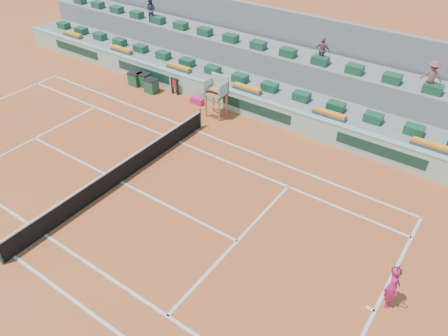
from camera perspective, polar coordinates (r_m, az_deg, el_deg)
The scene contains 20 objects.
ground at distance 20.50m, azimuth -13.29°, elevation -1.80°, with size 90.00×90.00×0.00m, color #AD4921.
seating_tier_lower at distance 27.10m, azimuth 3.16°, elevation 10.75°, with size 36.00×4.00×1.20m, color gray.
seating_tier_upper at distance 28.06m, azimuth 5.02°, elevation 13.18°, with size 36.00×2.40×2.60m, color gray.
stadium_back_wall at distance 29.02m, azimuth 6.82°, elevation 15.79°, with size 36.00×0.40×4.40m, color gray.
player_bag at distance 26.21m, azimuth -3.52°, elevation 8.76°, with size 0.83×0.37×0.37m, color #D31B66.
spectator_left at distance 31.81m, azimuth -9.57°, elevation 19.72°, with size 0.78×0.61×1.60m, color #454551.
spectator_mid at distance 25.35m, azimuth 12.74°, elevation 14.74°, with size 0.84×0.35×1.43m, color #7C5264.
spectator_right at distance 23.84m, azimuth 25.53°, elevation 10.79°, with size 1.01×0.58×1.57m, color #93494F.
court_lines at distance 20.49m, azimuth -13.29°, elevation -1.78°, with size 23.89×11.09×0.01m.
tennis_net at distance 20.18m, azimuth -13.49°, elevation -0.62°, with size 0.10×11.97×1.10m.
advertising_hoarding at distance 25.43m, azimuth 0.49°, elevation 9.05°, with size 36.00×0.34×1.26m.
umpire_chair at distance 24.30m, azimuth -0.91°, elevation 10.07°, with size 1.10×0.90×2.40m.
seat_row_lower at distance 26.07m, azimuth 2.13°, elevation 11.67°, with size 32.90×0.60×0.44m.
seat_row_upper at distance 27.01m, azimuth 4.51°, elevation 15.73°, with size 32.90×0.60×0.44m.
flower_planters at distance 26.29m, azimuth -1.64°, elevation 11.70°, with size 26.80×0.36×0.28m.
drink_cooler_a at distance 27.78m, azimuth -9.46°, elevation 10.57°, with size 0.78×0.68×0.84m.
drink_cooler_b at distance 28.64m, azimuth -10.43°, elevation 11.28°, with size 0.77×0.66×0.84m.
drink_cooler_c at distance 28.87m, azimuth -11.49°, elevation 11.37°, with size 0.80×0.70×0.84m.
towel_rack at distance 27.25m, azimuth -6.46°, elevation 10.73°, with size 0.66×0.11×1.03m.
tennis_player at distance 15.66m, azimuth 21.19°, elevation -14.19°, with size 0.62×0.94×2.28m.
Camera 1 is at (12.86, -10.03, 12.42)m, focal length 35.00 mm.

